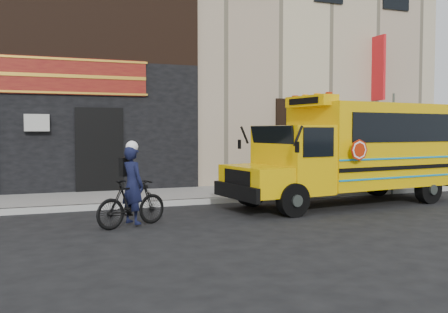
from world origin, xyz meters
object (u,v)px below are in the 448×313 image
school_bus (357,149)px  sign_pole (393,139)px  bicycle (132,203)px  cyclist (132,187)px

school_bus → sign_pole: sign_pole is taller
bicycle → sign_pole: bearing=-98.1°
sign_pole → bicycle: size_ratio=1.90×
school_bus → cyclist: bearing=-170.5°
sign_pole → cyclist: (-8.69, -2.35, -0.93)m
school_bus → bicycle: 6.60m
school_bus → sign_pole: 2.64m
school_bus → bicycle: (-6.42, -1.16, -1.00)m
school_bus → sign_pole: size_ratio=2.23×
sign_pole → cyclist: sign_pole is taller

